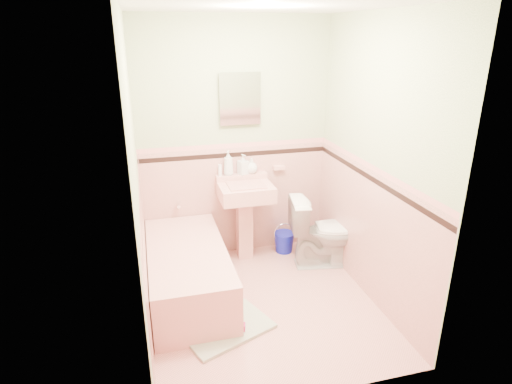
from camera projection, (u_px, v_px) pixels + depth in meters
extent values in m
plane|color=#E19B93|center=(263.00, 304.00, 3.92)|extent=(2.20, 2.20, 0.00)
plane|color=white|center=(265.00, 6.00, 3.06)|extent=(2.20, 2.20, 0.00)
plane|color=#F1E9C4|center=(235.00, 142.00, 4.49)|extent=(2.50, 0.00, 2.50)
plane|color=#F1E9C4|center=(316.00, 230.00, 2.49)|extent=(2.50, 0.00, 2.50)
plane|color=#F1E9C4|center=(136.00, 184.00, 3.25)|extent=(0.00, 2.50, 2.50)
plane|color=#F1E9C4|center=(375.00, 164.00, 3.73)|extent=(0.00, 2.50, 2.50)
plane|color=#E4A099|center=(236.00, 201.00, 4.70)|extent=(2.00, 0.00, 2.00)
plane|color=#E4A099|center=(310.00, 322.00, 2.73)|extent=(2.00, 0.00, 2.00)
plane|color=#E4A099|center=(146.00, 260.00, 3.48)|extent=(0.00, 2.20, 2.20)
plane|color=#E4A099|center=(367.00, 232.00, 3.95)|extent=(0.00, 2.20, 2.20)
plane|color=black|center=(236.00, 155.00, 4.52)|extent=(2.00, 0.00, 2.00)
plane|color=black|center=(314.00, 248.00, 2.55)|extent=(2.00, 0.00, 2.00)
plane|color=black|center=(141.00, 200.00, 3.30)|extent=(0.00, 2.20, 2.20)
plane|color=black|center=(372.00, 179.00, 3.77)|extent=(0.00, 2.20, 2.20)
plane|color=pink|center=(236.00, 145.00, 4.48)|extent=(2.00, 0.00, 2.00)
plane|color=pink|center=(314.00, 233.00, 2.52)|extent=(2.00, 0.00, 2.00)
plane|color=pink|center=(139.00, 187.00, 3.26)|extent=(0.00, 2.20, 2.20)
plane|color=pink|center=(373.00, 168.00, 3.74)|extent=(0.00, 2.20, 2.20)
cube|color=#DC9891|center=(188.00, 274.00, 3.99)|extent=(0.70, 1.50, 0.45)
cylinder|color=silver|center=(178.00, 205.00, 4.50)|extent=(0.04, 0.12, 0.04)
cylinder|color=silver|center=(242.00, 172.00, 4.51)|extent=(0.02, 0.02, 0.10)
cube|color=white|center=(240.00, 99.00, 4.32)|extent=(0.35, 0.04, 0.44)
cube|color=#DC9891|center=(279.00, 167.00, 4.67)|extent=(0.12, 0.07, 0.04)
imported|color=#B2B2B2|center=(228.00, 163.00, 4.48)|extent=(0.13, 0.13, 0.26)
imported|color=#B2B2B2|center=(243.00, 164.00, 4.53)|extent=(0.12, 0.13, 0.21)
imported|color=#B2B2B2|center=(251.00, 166.00, 4.56)|extent=(0.17, 0.17, 0.16)
cylinder|color=white|center=(220.00, 170.00, 4.48)|extent=(0.05, 0.05, 0.12)
imported|color=white|center=(325.00, 231.00, 4.49)|extent=(0.79, 0.53, 0.75)
cube|color=#9AAD90|center=(226.00, 328.00, 3.58)|extent=(0.84, 0.71, 0.03)
cube|color=#BF1E59|center=(237.00, 327.00, 3.53)|extent=(0.15, 0.10, 0.05)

